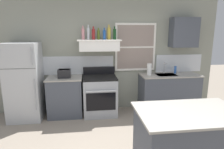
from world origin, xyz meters
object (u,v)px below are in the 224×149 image
(stove_range, at_px, (100,95))
(kitchen_island, at_px, (188,143))
(bottle_champagne_gold_foil, at_px, (109,33))
(paper_towel_roll, at_px, (149,69))
(dish_soap_bottle, at_px, (175,70))
(toaster, at_px, (64,73))
(bottle_blue_liqueur, at_px, (104,35))
(refrigerator, at_px, (25,82))
(bottle_rose_pink, at_px, (83,34))
(bottle_dark_green_wine, at_px, (115,34))
(bottle_clear_tall, at_px, (88,33))
(bottle_red_label_wine, at_px, (93,34))
(bottle_olive_oil_square, at_px, (98,35))

(stove_range, bearing_deg, kitchen_island, -64.01)
(bottle_champagne_gold_foil, height_order, kitchen_island, bottle_champagne_gold_foil)
(paper_towel_roll, height_order, dish_soap_bottle, paper_towel_roll)
(toaster, xyz_separation_m, bottle_blue_liqueur, (0.91, 0.06, 0.85))
(refrigerator, bearing_deg, bottle_rose_pink, 5.99)
(bottle_blue_liqueur, distance_m, bottle_dark_green_wine, 0.24)
(bottle_clear_tall, distance_m, bottle_dark_green_wine, 0.59)
(bottle_champagne_gold_foil, xyz_separation_m, dish_soap_bottle, (1.65, 0.01, -0.88))
(bottle_rose_pink, xyz_separation_m, kitchen_island, (1.40, -2.26, -1.41))
(bottle_clear_tall, relative_size, bottle_red_label_wine, 1.12)
(refrigerator, distance_m, bottle_dark_green_wine, 2.25)
(bottle_blue_liqueur, bearing_deg, bottle_red_label_wine, -176.09)
(bottle_dark_green_wine, xyz_separation_m, dish_soap_bottle, (1.52, 0.04, -0.87))
(dish_soap_bottle, bearing_deg, bottle_rose_pink, -179.38)
(toaster, height_order, bottle_champagne_gold_foil, bottle_champagne_gold_foil)
(bottle_dark_green_wine, relative_size, kitchen_island, 0.21)
(stove_range, relative_size, bottle_dark_green_wine, 3.73)
(bottle_dark_green_wine, bearing_deg, paper_towel_roll, -4.34)
(bottle_red_label_wine, relative_size, bottle_champagne_gold_foil, 0.87)
(stove_range, distance_m, bottle_champagne_gold_foil, 1.44)
(toaster, xyz_separation_m, stove_range, (0.79, -0.00, -0.54))
(bottle_olive_oil_square, xyz_separation_m, bottle_dark_green_wine, (0.36, -0.02, 0.01))
(bottle_olive_oil_square, bearing_deg, paper_towel_roll, -4.15)
(paper_towel_roll, bearing_deg, toaster, -178.99)
(bottle_dark_green_wine, height_order, dish_soap_bottle, bottle_dark_green_wine)
(stove_range, relative_size, bottle_olive_oil_square, 4.19)
(stove_range, relative_size, paper_towel_roll, 4.04)
(refrigerator, relative_size, bottle_clear_tall, 5.22)
(bottle_rose_pink, relative_size, bottle_blue_liqueur, 1.15)
(bottle_olive_oil_square, bearing_deg, stove_range, -86.30)
(stove_range, height_order, bottle_blue_liqueur, bottle_blue_liqueur)
(refrigerator, bearing_deg, bottle_clear_tall, 6.82)
(bottle_olive_oil_square, relative_size, bottle_dark_green_wine, 0.89)
(stove_range, relative_size, bottle_red_label_wine, 3.76)
(bottle_blue_liqueur, distance_m, paper_towel_roll, 1.34)
(toaster, relative_size, bottle_blue_liqueur, 1.14)
(bottle_dark_green_wine, relative_size, paper_towel_roll, 1.08)
(stove_range, bearing_deg, bottle_rose_pink, 162.10)
(bottle_red_label_wine, bearing_deg, paper_towel_roll, -0.57)
(bottle_olive_oil_square, distance_m, bottle_champagne_gold_foil, 0.24)
(bottle_blue_liqueur, bearing_deg, bottle_dark_green_wine, 7.93)
(bottle_champagne_gold_foil, distance_m, kitchen_island, 2.80)
(stove_range, relative_size, bottle_champagne_gold_foil, 3.29)
(bottle_rose_pink, distance_m, bottle_blue_liqueur, 0.47)
(toaster, height_order, bottle_blue_liqueur, bottle_blue_liqueur)
(bottle_clear_tall, xyz_separation_m, dish_soap_bottle, (2.11, -0.01, -0.88))
(refrigerator, distance_m, kitchen_island, 3.45)
(bottle_rose_pink, relative_size, paper_towel_roll, 1.11)
(bottle_clear_tall, relative_size, bottle_olive_oil_square, 1.25)
(bottle_rose_pink, xyz_separation_m, bottle_blue_liqueur, (0.47, -0.05, -0.02))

